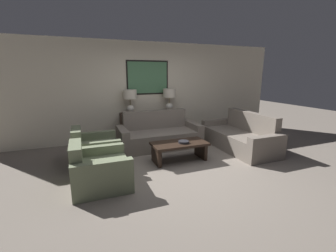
{
  "coord_description": "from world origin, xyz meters",
  "views": [
    {
      "loc": [
        -1.77,
        -3.65,
        1.8
      ],
      "look_at": [
        0.03,
        0.95,
        0.65
      ],
      "focal_mm": 24.0,
      "sensor_mm": 36.0,
      "label": 1
    }
  ],
  "objects": [
    {
      "name": "coffee_table",
      "position": [
        0.09,
        0.45,
        0.29
      ],
      "size": [
        1.16,
        0.58,
        0.4
      ],
      "color": "black",
      "rests_on": "ground_plane"
    },
    {
      "name": "back_wall",
      "position": [
        0.0,
        2.48,
        1.33
      ],
      "size": [
        8.05,
        0.12,
        2.65
      ],
      "color": "beige",
      "rests_on": "ground_plane"
    },
    {
      "name": "couch_by_side",
      "position": [
        1.81,
        0.66,
        0.29
      ],
      "size": [
        0.91,
        2.02,
        0.88
      ],
      "color": "slate",
      "rests_on": "ground_plane"
    },
    {
      "name": "console_table",
      "position": [
        0.0,
        2.2,
        0.39
      ],
      "size": [
        1.65,
        0.39,
        0.78
      ],
      "color": "#332319",
      "rests_on": "ground_plane"
    },
    {
      "name": "table_lamp_right",
      "position": [
        0.56,
        2.2,
        1.19
      ],
      "size": [
        0.35,
        0.35,
        0.62
      ],
      "color": "silver",
      "rests_on": "console_table"
    },
    {
      "name": "table_lamp_left",
      "position": [
        -0.56,
        2.2,
        1.19
      ],
      "size": [
        0.35,
        0.35,
        0.62
      ],
      "color": "silver",
      "rests_on": "console_table"
    },
    {
      "name": "armchair_near_back_wall",
      "position": [
        -1.59,
        0.97,
        0.27
      ],
      "size": [
        0.89,
        0.93,
        0.76
      ],
      "color": "#707A5B",
      "rests_on": "ground_plane"
    },
    {
      "name": "ground_plane",
      "position": [
        0.0,
        0.0,
        0.0
      ],
      "size": [
        20.0,
        20.0,
        0.0
      ],
      "primitive_type": "plane",
      "color": "slate"
    },
    {
      "name": "decorative_bowl",
      "position": [
        0.16,
        0.39,
        0.42
      ],
      "size": [
        0.22,
        0.22,
        0.04
      ],
      "color": "#232328",
      "rests_on": "coffee_table"
    },
    {
      "name": "couch_by_back_wall",
      "position": [
        0.0,
        1.51,
        0.29
      ],
      "size": [
        2.02,
        0.91,
        0.88
      ],
      "color": "slate",
      "rests_on": "ground_plane"
    },
    {
      "name": "armchair_near_camera",
      "position": [
        -1.59,
        -0.08,
        0.27
      ],
      "size": [
        0.89,
        0.93,
        0.76
      ],
      "color": "#707A5B",
      "rests_on": "ground_plane"
    }
  ]
}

